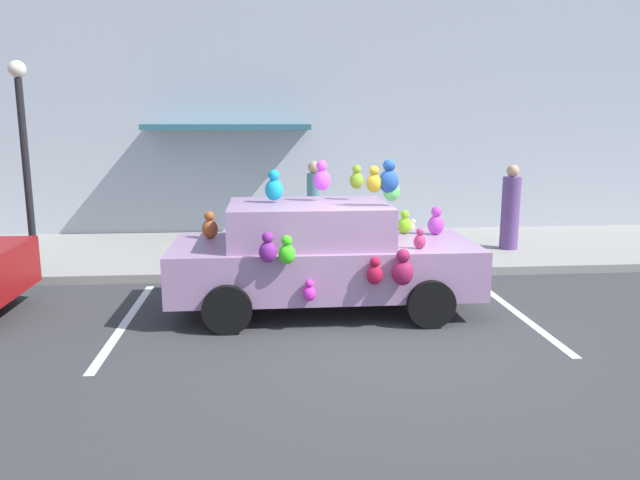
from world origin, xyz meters
name	(u,v)px	position (x,y,z in m)	size (l,w,h in m)	color
ground_plane	(383,340)	(0.00, 0.00, 0.00)	(60.00, 60.00, 0.00)	#38383A
sidewalk	(336,251)	(0.00, 5.00, 0.07)	(24.00, 4.00, 0.15)	gray
storefront_building	(325,98)	(-0.02, 7.14, 3.19)	(24.00, 1.25, 6.40)	#B2B7C1
parking_stripe_front	(514,311)	(2.10, 1.00, 0.00)	(0.12, 3.60, 0.01)	silver
parking_stripe_rear	(126,322)	(-3.33, 1.00, 0.00)	(0.12, 3.60, 0.01)	silver
plush_covered_car	(321,255)	(-0.65, 1.33, 0.81)	(4.26, 2.13, 2.18)	#A57CA4
teddy_bear_on_sidewalk	(407,241)	(1.14, 3.66, 0.51)	(0.41, 0.34, 0.78)	beige
street_lamp_post	(24,143)	(-5.39, 3.50, 2.32)	(0.28, 0.28, 3.49)	black
pedestrian_near_shopfront	(314,202)	(-0.38, 5.91, 0.96)	(0.31, 0.31, 1.69)	teal
pedestrian_walking_past	(510,210)	(3.44, 4.54, 0.93)	(0.36, 0.36, 1.68)	#674383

